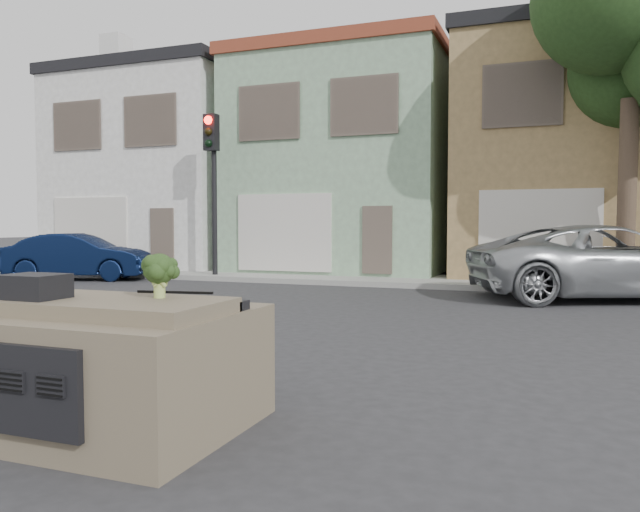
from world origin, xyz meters
The scene contains 13 objects.
ground_plane centered at (0.00, 0.00, 0.00)m, with size 120.00×120.00×0.00m, color #303033.
sidewalk centered at (0.00, 10.50, 0.07)m, with size 40.00×3.00×0.15m, color gray.
townhouse_white centered at (-11.00, 14.50, 3.77)m, with size 7.20×8.20×7.55m, color silver.
townhouse_mint centered at (-3.50, 14.50, 3.77)m, with size 7.20×8.20×7.55m, color #8AAE8A.
townhouse_tan centered at (4.00, 14.50, 3.77)m, with size 7.20×8.20×7.55m, color #997C4E.
navy_sedan centered at (-10.36, 7.99, 0.00)m, with size 1.51×4.32×1.42m, color #091433.
silver_pickup centered at (4.51, 8.33, 0.00)m, with size 2.82×6.12×1.70m, color #A7ABAE.
traffic_signal centered at (-6.50, 9.50, 2.55)m, with size 0.40×0.40×5.10m, color black.
tree_near centered at (5.00, 9.80, 4.25)m, with size 4.40×4.00×8.50m, color #24411A.
car_dashboard centered at (0.00, -3.00, 0.56)m, with size 2.00×1.80×1.12m, color #6C5F4B.
instrument_hump centered at (-0.58, -3.35, 1.22)m, with size 0.48×0.38×0.20m, color black.
wiper_arm centered at (0.28, -2.62, 1.13)m, with size 0.70×0.03×0.02m, color black.
broccoli centered at (0.35, -2.95, 1.31)m, with size 0.31×0.31×0.38m, color #223715.
Camera 1 is at (3.41, -7.26, 1.74)m, focal length 35.00 mm.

